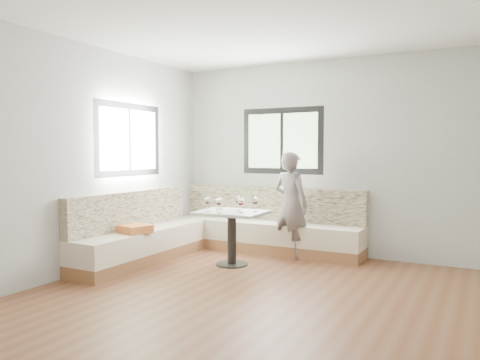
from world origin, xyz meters
name	(u,v)px	position (x,y,z in m)	size (l,w,h in m)	color
room	(263,159)	(-0.08, 0.08, 1.41)	(5.01, 5.01, 2.81)	brown
banquette	(214,233)	(-1.59, 1.63, 0.33)	(2.90, 2.80, 0.95)	#905F3B
table	(232,225)	(-1.09, 1.26, 0.53)	(0.89, 0.71, 0.71)	black
person	(291,205)	(-0.58, 2.05, 0.75)	(0.54, 0.36, 1.49)	slate
olive_ramekin	(220,209)	(-1.27, 1.26, 0.73)	(0.10, 0.10, 0.04)	white
wine_glass_a	(208,201)	(-1.34, 1.07, 0.85)	(0.09, 0.09, 0.20)	white
wine_glass_b	(219,202)	(-1.16, 1.05, 0.85)	(0.09, 0.09, 0.20)	white
wine_glass_c	(241,202)	(-0.90, 1.16, 0.85)	(0.09, 0.09, 0.20)	white
wine_glass_d	(238,200)	(-1.05, 1.36, 0.85)	(0.09, 0.09, 0.20)	white
wine_glass_e	(255,201)	(-0.79, 1.35, 0.85)	(0.09, 0.09, 0.20)	white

